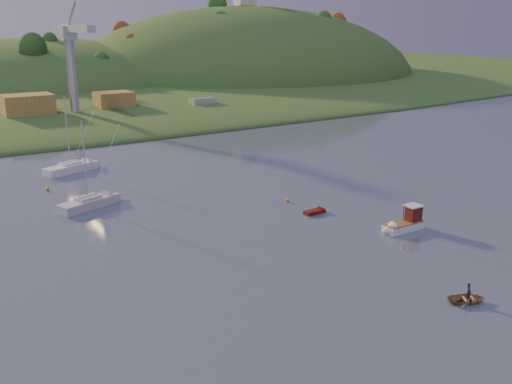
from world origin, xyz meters
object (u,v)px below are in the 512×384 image
canoe (468,299)px  fishing_boat (401,224)px  red_tender (318,211)px  sailboat_far (71,167)px  sailboat_near (88,202)px

canoe → fishing_boat: bearing=-3.9°
canoe → red_tender: size_ratio=0.99×
sailboat_far → sailboat_near: bearing=-118.5°
sailboat_near → red_tender: size_ratio=3.41×
sailboat_far → red_tender: size_ratio=3.65×
sailboat_near → canoe: bearing=-86.2°
sailboat_near → sailboat_far: 20.28m
fishing_boat → red_tender: size_ratio=1.77×
fishing_boat → canoe: bearing=63.0°
sailboat_far → canoe: (16.57, -63.58, -0.44)m
canoe → sailboat_near: bearing=48.0°
fishing_boat → sailboat_near: (-27.85, 27.88, -0.09)m
fishing_boat → canoe: size_ratio=1.80×
fishing_boat → red_tender: fishing_boat is taller
fishing_boat → red_tender: bearing=-68.4°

